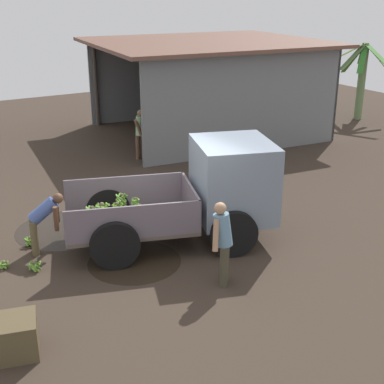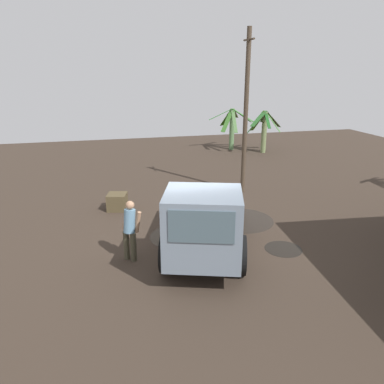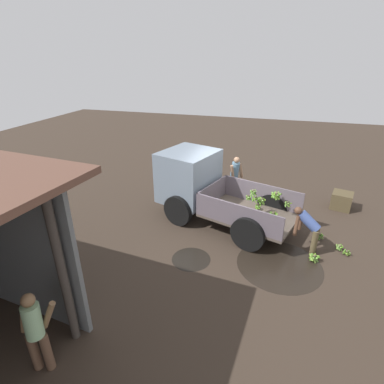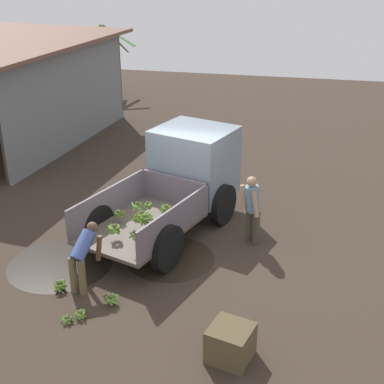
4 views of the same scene
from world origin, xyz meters
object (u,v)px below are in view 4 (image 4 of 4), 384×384
person_worker_loading (83,254)px  wooden_crate_0 (230,343)px  person_foreground_visitor (252,207)px  cargo_truck (185,174)px  banana_bunch_on_ground_0 (80,314)px  banana_bunch_on_ground_1 (67,319)px  banana_bunch_on_ground_2 (112,299)px  banana_bunch_on_ground_3 (60,285)px

person_worker_loading → wooden_crate_0: size_ratio=1.94×
person_foreground_visitor → cargo_truck: bearing=-78.2°
banana_bunch_on_ground_0 → banana_bunch_on_ground_1: 0.25m
cargo_truck → banana_bunch_on_ground_2: cargo_truck is taller
cargo_truck → wooden_crate_0: bearing=-140.2°
wooden_crate_0 → person_worker_loading: bearing=66.3°
person_foreground_visitor → banana_bunch_on_ground_0: 4.37m
banana_bunch_on_ground_0 → wooden_crate_0: 2.81m
person_foreground_visitor → person_worker_loading: bearing=-10.0°
cargo_truck → banana_bunch_on_ground_3: 4.09m
banana_bunch_on_ground_3 → person_foreground_visitor: bearing=-51.4°
person_worker_loading → banana_bunch_on_ground_1: size_ratio=5.58×
cargo_truck → banana_bunch_on_ground_2: (-3.82, 0.49, -1.02)m
cargo_truck → person_worker_loading: 3.61m
banana_bunch_on_ground_3 → cargo_truck: bearing=-24.5°
banana_bunch_on_ground_2 → person_foreground_visitor: bearing=-37.4°
banana_bunch_on_ground_2 → person_worker_loading: bearing=58.6°
person_worker_loading → wooden_crate_0: person_worker_loading is taller
banana_bunch_on_ground_1 → banana_bunch_on_ground_0: bearing=-47.7°
banana_bunch_on_ground_3 → banana_bunch_on_ground_1: bearing=-147.6°
person_worker_loading → banana_bunch_on_ground_1: 1.29m
person_foreground_visitor → person_worker_loading: 3.83m
banana_bunch_on_ground_1 → banana_bunch_on_ground_3: bearing=32.4°
cargo_truck → banana_bunch_on_ground_1: bearing=-175.4°
person_foreground_visitor → banana_bunch_on_ground_2: (-2.90, 2.22, -0.78)m
person_worker_loading → banana_bunch_on_ground_0: person_worker_loading is taller
person_foreground_visitor → wooden_crate_0: (-3.82, -0.14, -0.61)m
person_worker_loading → wooden_crate_0: (-1.35, -3.06, -0.46)m
person_foreground_visitor → banana_bunch_on_ground_2: bearing=2.3°
cargo_truck → banana_bunch_on_ground_2: size_ratio=17.29×
banana_bunch_on_ground_1 → banana_bunch_on_ground_2: 0.89m
person_worker_loading → banana_bunch_on_ground_1: (-1.09, -0.11, -0.68)m
person_foreground_visitor → banana_bunch_on_ground_2: 3.73m
banana_bunch_on_ground_0 → banana_bunch_on_ground_1: bearing=132.3°
banana_bunch_on_ground_1 → wooden_crate_0: bearing=-94.9°
person_foreground_visitor → banana_bunch_on_ground_0: person_foreground_visitor is taller
person_foreground_visitor → banana_bunch_on_ground_2: person_foreground_visitor is taller
person_foreground_visitor → wooden_crate_0: person_foreground_visitor is taller
banana_bunch_on_ground_0 → banana_bunch_on_ground_1: banana_bunch_on_ground_0 is taller
person_worker_loading → wooden_crate_0: bearing=-99.1°
banana_bunch_on_ground_0 → banana_bunch_on_ground_1: (-0.16, 0.18, -0.02)m
person_foreground_visitor → banana_bunch_on_ground_3: 4.38m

